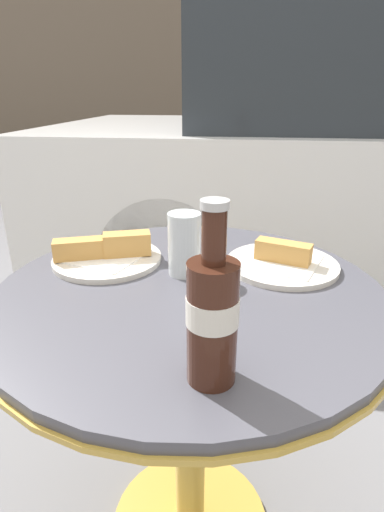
{
  "coord_description": "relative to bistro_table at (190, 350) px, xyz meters",
  "views": [
    {
      "loc": [
        0.09,
        -0.71,
        1.08
      ],
      "look_at": [
        0.0,
        0.04,
        0.76
      ],
      "focal_mm": 28.0,
      "sensor_mm": 36.0,
      "label": 1
    }
  ],
  "objects": [
    {
      "name": "lunch_plate_far",
      "position": [
        -0.2,
        0.1,
        0.17
      ],
      "size": [
        0.25,
        0.25,
        0.07
      ],
      "color": "silver",
      "rests_on": "bistro_table"
    },
    {
      "name": "drinking_glass",
      "position": [
        -0.02,
        0.06,
        0.22
      ],
      "size": [
        0.07,
        0.07,
        0.13
      ],
      "color": "silver",
      "rests_on": "bistro_table"
    },
    {
      "name": "bistro_table",
      "position": [
        0.0,
        0.0,
        0.0
      ],
      "size": [
        0.79,
        0.79,
        0.71
      ],
      "color": "gold",
      "rests_on": "ground_plane"
    },
    {
      "name": "lunch_plate_near",
      "position": [
        0.19,
        0.12,
        0.17
      ],
      "size": [
        0.25,
        0.25,
        0.06
      ],
      "color": "silver",
      "rests_on": "bistro_table"
    },
    {
      "name": "cola_bottle_left",
      "position": [
        0.07,
        -0.27,
        0.25
      ],
      "size": [
        0.07,
        0.07,
        0.25
      ],
      "color": "#3D1E14",
      "rests_on": "bistro_table"
    }
  ]
}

